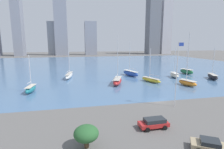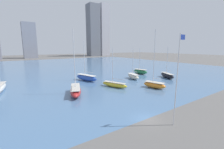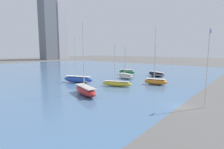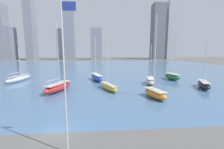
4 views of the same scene
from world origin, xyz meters
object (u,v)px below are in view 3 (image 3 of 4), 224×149
(sailboat_cream, at_px, (126,76))
(sailboat_green, at_px, (127,72))
(sailboat_blue, at_px, (78,79))
(sailboat_orange, at_px, (156,81))
(sailboat_black, at_px, (156,74))
(flag_pole, at_px, (207,66))
(sailboat_yellow, at_px, (117,83))
(sailboat_red, at_px, (85,90))

(sailboat_cream, bearing_deg, sailboat_green, 45.01)
(sailboat_blue, distance_m, sailboat_orange, 23.24)
(sailboat_blue, relative_size, sailboat_green, 1.25)
(sailboat_cream, height_order, sailboat_blue, sailboat_blue)
(sailboat_black, bearing_deg, sailboat_orange, -131.98)
(flag_pole, height_order, sailboat_cream, flag_pole)
(sailboat_yellow, bearing_deg, sailboat_orange, -60.51)
(flag_pole, bearing_deg, sailboat_orange, 47.96)
(sailboat_green, relative_size, sailboat_black, 0.95)
(sailboat_cream, distance_m, sailboat_blue, 17.08)
(sailboat_blue, xyz_separation_m, sailboat_red, (-8.80, -13.02, -0.03))
(sailboat_blue, bearing_deg, sailboat_black, -42.21)
(sailboat_cream, relative_size, sailboat_blue, 0.81)
(sailboat_blue, distance_m, sailboat_yellow, 12.96)
(sailboat_red, height_order, sailboat_green, sailboat_red)
(sailboat_orange, bearing_deg, sailboat_blue, 106.34)
(sailboat_red, bearing_deg, sailboat_black, 21.02)
(flag_pole, xyz_separation_m, sailboat_cream, (17.51, 28.46, -6.19))
(sailboat_blue, bearing_deg, sailboat_yellow, -93.30)
(sailboat_blue, xyz_separation_m, sailboat_yellow, (3.18, -12.56, -0.28))
(sailboat_red, distance_m, sailboat_orange, 22.02)
(sailboat_blue, bearing_deg, sailboat_red, -141.56)
(sailboat_red, distance_m, sailboat_green, 36.09)
(sailboat_red, relative_size, sailboat_black, 1.35)
(sailboat_cream, bearing_deg, sailboat_orange, -92.28)
(flag_pole, bearing_deg, sailboat_cream, 58.40)
(sailboat_green, bearing_deg, sailboat_black, -91.33)
(sailboat_orange, xyz_separation_m, sailboat_green, (13.05, 18.93, 0.08))
(sailboat_blue, bearing_deg, flag_pole, -110.59)
(flag_pole, xyz_separation_m, sailboat_orange, (14.05, 15.59, -6.16))
(sailboat_blue, height_order, sailboat_orange, sailboat_orange)
(sailboat_orange, bearing_deg, sailboat_red, 146.83)
(sailboat_green, height_order, sailboat_black, sailboat_black)
(flag_pole, distance_m, sailboat_orange, 21.87)
(sailboat_blue, height_order, sailboat_yellow, sailboat_blue)
(sailboat_green, distance_m, sailboat_black, 12.13)
(sailboat_green, bearing_deg, flag_pole, -141.46)
(sailboat_red, xyz_separation_m, sailboat_yellow, (11.98, 0.46, -0.25))
(sailboat_black, height_order, sailboat_yellow, sailboat_black)
(flag_pole, bearing_deg, sailboat_red, 107.12)
(sailboat_cream, distance_m, sailboat_black, 13.43)
(sailboat_red, bearing_deg, sailboat_blue, 76.55)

